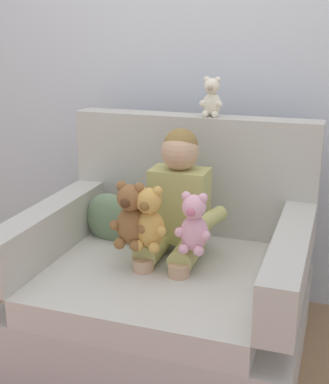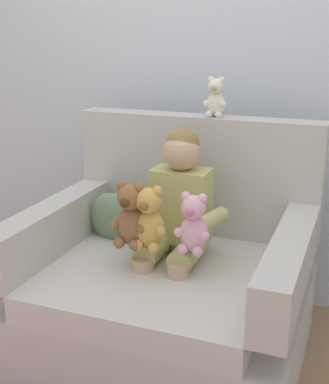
% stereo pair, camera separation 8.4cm
% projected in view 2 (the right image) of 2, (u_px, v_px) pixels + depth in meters
% --- Properties ---
extents(ground_plane, '(8.00, 8.00, 0.00)m').
position_uv_depth(ground_plane, '(165.00, 353.00, 2.48)').
color(ground_plane, '#936D4C').
extents(back_wall, '(6.00, 0.10, 2.60)m').
position_uv_depth(back_wall, '(218.00, 62.00, 2.79)').
color(back_wall, silver).
rests_on(back_wall, ground).
extents(armchair, '(1.23, 1.04, 1.06)m').
position_uv_depth(armchair, '(169.00, 287.00, 2.43)').
color(armchair, '#BCB7AD').
rests_on(armchair, ground).
extents(seated_child, '(0.45, 0.39, 0.82)m').
position_uv_depth(seated_child, '(176.00, 212.00, 2.36)').
color(seated_child, tan).
rests_on(seated_child, armchair).
extents(plush_pink, '(0.15, 0.13, 0.26)m').
position_uv_depth(plush_pink, '(193.00, 225.00, 2.16)').
color(plush_pink, '#EAA8BC').
rests_on(plush_pink, armchair).
extents(plush_brown, '(0.17, 0.14, 0.29)m').
position_uv_depth(plush_brown, '(131.00, 216.00, 2.22)').
color(plush_brown, brown).
rests_on(plush_brown, armchair).
extents(plush_honey, '(0.17, 0.13, 0.28)m').
position_uv_depth(plush_honey, '(149.00, 219.00, 2.20)').
color(plush_honey, gold).
rests_on(plush_honey, armchair).
extents(plush_cream_on_backrest, '(0.11, 0.09, 0.19)m').
position_uv_depth(plush_cream_on_backrest, '(216.00, 98.00, 2.50)').
color(plush_cream_on_backrest, silver).
rests_on(plush_cream_on_backrest, armchair).
extents(throw_pillow, '(0.27, 0.14, 0.26)m').
position_uv_depth(throw_pillow, '(113.00, 218.00, 2.61)').
color(throw_pillow, slate).
rests_on(throw_pillow, armchair).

